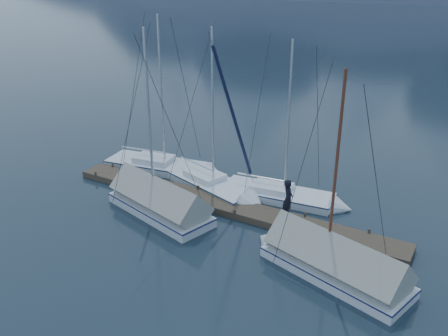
{
  "coord_description": "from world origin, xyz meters",
  "views": [
    {
      "loc": [
        10.67,
        -16.19,
        11.01
      ],
      "look_at": [
        0.0,
        2.0,
        2.2
      ],
      "focal_mm": 38.0,
      "sensor_mm": 36.0,
      "label": 1
    }
  ],
  "objects_px": {
    "sailboat_open_left": "(173,169)",
    "person": "(288,199)",
    "sailboat_covered_near": "(324,261)",
    "sailboat_open_mid": "(220,189)",
    "sailboat_open_right": "(293,198)",
    "sailboat_covered_far": "(153,201)"
  },
  "relations": [
    {
      "from": "sailboat_open_left",
      "to": "person",
      "type": "bearing_deg",
      "value": -16.12
    },
    {
      "from": "sailboat_open_right",
      "to": "sailboat_covered_near",
      "type": "bearing_deg",
      "value": -56.18
    },
    {
      "from": "sailboat_open_mid",
      "to": "sailboat_covered_near",
      "type": "xyz_separation_m",
      "value": [
        7.25,
        -4.1,
        0.28
      ]
    },
    {
      "from": "sailboat_covered_far",
      "to": "person",
      "type": "bearing_deg",
      "value": 17.99
    },
    {
      "from": "sailboat_open_mid",
      "to": "sailboat_covered_near",
      "type": "distance_m",
      "value": 8.33
    },
    {
      "from": "sailboat_covered_near",
      "to": "sailboat_covered_far",
      "type": "height_order",
      "value": "sailboat_covered_far"
    },
    {
      "from": "sailboat_open_right",
      "to": "person",
      "type": "relative_size",
      "value": 4.66
    },
    {
      "from": "sailboat_open_right",
      "to": "sailboat_covered_near",
      "type": "xyz_separation_m",
      "value": [
        3.41,
        -5.09,
        0.29
      ]
    },
    {
      "from": "sailboat_open_mid",
      "to": "sailboat_open_right",
      "type": "distance_m",
      "value": 3.96
    },
    {
      "from": "sailboat_covered_near",
      "to": "person",
      "type": "distance_m",
      "value": 3.94
    },
    {
      "from": "sailboat_covered_near",
      "to": "sailboat_covered_far",
      "type": "distance_m",
      "value": 9.06
    },
    {
      "from": "sailboat_covered_near",
      "to": "person",
      "type": "relative_size",
      "value": 4.65
    },
    {
      "from": "sailboat_open_mid",
      "to": "sailboat_open_right",
      "type": "bearing_deg",
      "value": 14.57
    },
    {
      "from": "sailboat_covered_far",
      "to": "sailboat_open_left",
      "type": "bearing_deg",
      "value": 114.44
    },
    {
      "from": "sailboat_open_mid",
      "to": "sailboat_covered_far",
      "type": "bearing_deg",
      "value": -117.5
    },
    {
      "from": "sailboat_open_left",
      "to": "person",
      "type": "distance_m",
      "value": 8.74
    },
    {
      "from": "sailboat_open_right",
      "to": "person",
      "type": "height_order",
      "value": "sailboat_open_right"
    },
    {
      "from": "sailboat_covered_near",
      "to": "person",
      "type": "xyz_separation_m",
      "value": [
        -2.74,
        2.71,
        0.86
      ]
    },
    {
      "from": "sailboat_open_right",
      "to": "sailboat_covered_far",
      "type": "xyz_separation_m",
      "value": [
        -5.62,
        -4.43,
        0.32
      ]
    },
    {
      "from": "sailboat_covered_near",
      "to": "sailboat_covered_far",
      "type": "bearing_deg",
      "value": 175.81
    },
    {
      "from": "sailboat_open_left",
      "to": "sailboat_covered_near",
      "type": "bearing_deg",
      "value": -24.82
    },
    {
      "from": "sailboat_open_mid",
      "to": "sailboat_covered_far",
      "type": "height_order",
      "value": "sailboat_covered_far"
    }
  ]
}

